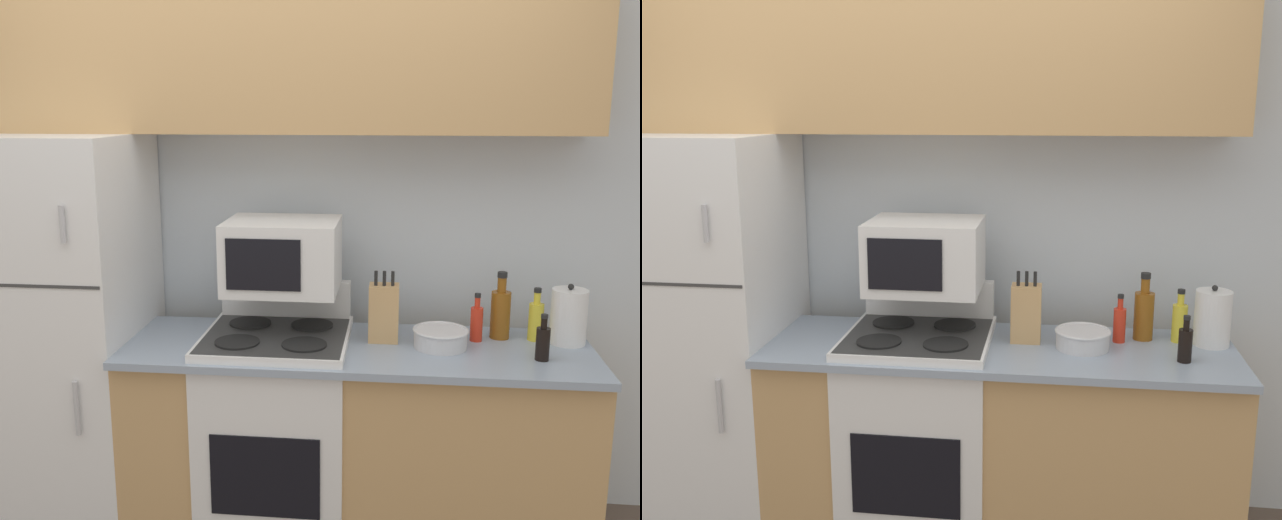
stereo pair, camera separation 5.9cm
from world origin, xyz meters
TOP-DOWN VIEW (x-y plane):
  - wall_back at (0.00, 0.72)m, footprint 8.00×0.05m
  - lower_cabinets at (0.36, 0.28)m, footprint 1.87×0.61m
  - refrigerator at (-0.94, 0.34)m, footprint 0.72×0.71m
  - upper_cabinets at (0.00, 0.54)m, footprint 2.60×0.32m
  - stove at (0.03, 0.27)m, footprint 0.59×0.59m
  - microwave at (0.05, 0.36)m, footprint 0.46×0.38m
  - knife_block at (0.46, 0.34)m, footprint 0.12×0.10m
  - bowl at (0.69, 0.28)m, footprint 0.22×0.22m
  - bottle_hot_sauce at (0.84, 0.38)m, footprint 0.05×0.05m
  - bottle_soy_sauce at (1.07, 0.18)m, footprint 0.05×0.05m
  - bottle_whiskey at (0.94, 0.43)m, footprint 0.08×0.08m
  - bottle_cooking_spray at (1.08, 0.41)m, footprint 0.06×0.06m
  - kettle at (1.21, 0.39)m, footprint 0.14×0.14m

SIDE VIEW (x-z plane):
  - lower_cabinets at x=0.36m, z-range 0.00..0.89m
  - stove at x=0.03m, z-range -0.06..1.02m
  - refrigerator at x=-0.94m, z-range 0.00..1.72m
  - bowl at x=0.69m, z-range 0.89..0.97m
  - bottle_soy_sauce at x=1.07m, z-range 0.87..1.05m
  - bottle_hot_sauce at x=0.84m, z-range 0.86..1.06m
  - bottle_cooking_spray at x=1.08m, z-range 0.86..1.08m
  - bottle_whiskey at x=0.94m, z-range 0.86..1.14m
  - kettle at x=1.21m, z-range 0.87..1.12m
  - knife_block at x=0.46m, z-range 0.86..1.15m
  - microwave at x=0.05m, z-range 1.09..1.37m
  - wall_back at x=0.00m, z-range 0.00..2.55m
  - upper_cabinets at x=0.00m, z-range 1.72..2.36m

